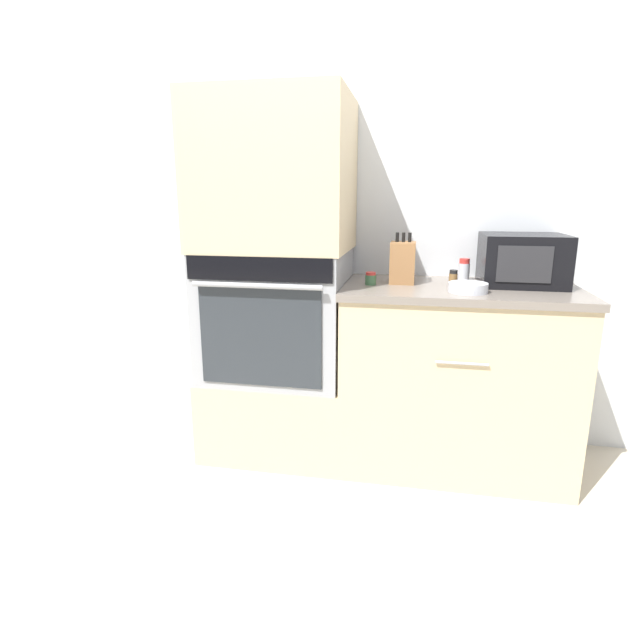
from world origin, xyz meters
TOP-DOWN VIEW (x-y plane):
  - ground_plane at (0.00, 0.00)m, footprint 12.00×12.00m
  - wall_back at (0.00, 0.63)m, footprint 8.00×0.05m
  - oven_cabinet_base at (-0.36, 0.30)m, footprint 0.73×0.60m
  - wall_oven at (-0.36, 0.30)m, footprint 0.70×0.64m
  - oven_cabinet_upper at (-0.36, 0.30)m, footprint 0.73×0.60m
  - counter_unit at (0.54, 0.30)m, footprint 1.09×0.63m
  - microwave at (0.82, 0.41)m, footprint 0.38×0.36m
  - knife_block at (0.26, 0.34)m, footprint 0.12×0.14m
  - bowl at (0.55, 0.15)m, footprint 0.17×0.17m
  - condiment_jar_near at (0.50, 0.28)m, footprint 0.04×0.04m
  - condiment_jar_mid at (0.11, 0.26)m, footprint 0.05×0.05m
  - condiment_jar_far at (0.56, 0.47)m, footprint 0.06×0.06m

SIDE VIEW (x-z plane):
  - ground_plane at x=0.00m, z-range 0.00..0.00m
  - oven_cabinet_base at x=-0.36m, z-range 0.00..0.42m
  - counter_unit at x=0.54m, z-range 0.00..0.91m
  - wall_oven at x=-0.36m, z-range 0.42..1.06m
  - bowl at x=0.55m, z-range 0.91..0.95m
  - condiment_jar_mid at x=0.11m, z-range 0.91..0.97m
  - condiment_jar_near at x=0.50m, z-range 0.90..0.98m
  - condiment_jar_far at x=0.56m, z-range 0.90..1.02m
  - knife_block at x=0.26m, z-range 0.88..1.13m
  - microwave at x=0.82m, z-range 0.91..1.15m
  - wall_back at x=0.00m, z-range 0.00..2.50m
  - oven_cabinet_upper at x=-0.36m, z-range 1.06..1.78m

